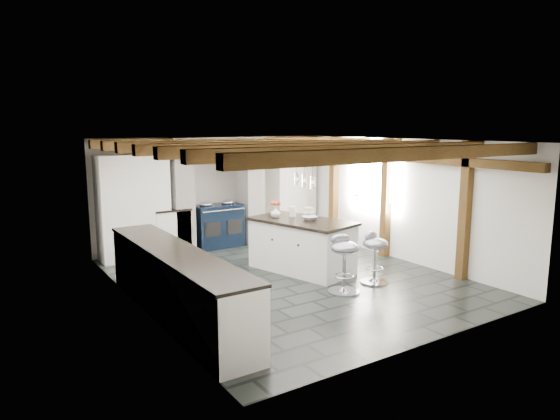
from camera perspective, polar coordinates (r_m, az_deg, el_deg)
ground at (r=8.46m, az=0.91°, el=-7.81°), size 6.00×6.00×0.00m
room_shell at (r=9.12m, az=-7.23°, el=0.28°), size 6.00×6.03×6.00m
range_cooker at (r=10.61m, az=-7.17°, el=-1.69°), size 1.00×0.63×0.99m
kitchen_island at (r=8.80m, az=2.48°, el=-3.97°), size 1.41×2.03×1.22m
bar_stool_near at (r=8.23m, az=10.75°, el=-4.70°), size 0.47×0.47×0.84m
bar_stool_far at (r=7.68m, az=7.34°, el=-5.34°), size 0.56×0.56×0.91m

